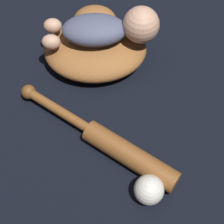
# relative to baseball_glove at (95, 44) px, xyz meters

# --- Properties ---
(ground_plane) EXTENTS (6.00, 6.00, 0.00)m
(ground_plane) POSITION_rel_baseball_glove_xyz_m (-0.03, -0.05, -0.05)
(ground_plane) COLOR black
(baseball_glove) EXTENTS (0.38, 0.36, 0.09)m
(baseball_glove) POSITION_rel_baseball_glove_xyz_m (0.00, 0.00, 0.00)
(baseball_glove) COLOR #935B2D
(baseball_glove) RESTS_ON ground
(baby_figure) EXTENTS (0.35, 0.20, 0.11)m
(baby_figure) POSITION_rel_baseball_glove_xyz_m (0.04, -0.03, 0.09)
(baby_figure) COLOR #4C516B
(baby_figure) RESTS_ON baseball_glove
(baseball_bat) EXTENTS (0.34, 0.45, 0.06)m
(baseball_bat) POSITION_rel_baseball_glove_xyz_m (-0.06, -0.35, -0.02)
(baseball_bat) COLOR brown
(baseball_bat) RESTS_ON ground
(baseball) EXTENTS (0.08, 0.08, 0.08)m
(baseball) POSITION_rel_baseball_glove_xyz_m (-0.02, -0.50, -0.01)
(baseball) COLOR silver
(baseball) RESTS_ON ground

